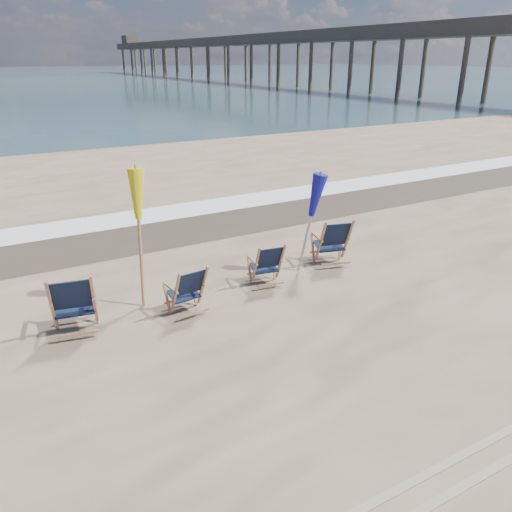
{
  "coord_description": "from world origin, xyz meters",
  "views": [
    {
      "loc": [
        -3.98,
        -4.84,
        4.14
      ],
      "look_at": [
        0.0,
        2.2,
        0.9
      ],
      "focal_mm": 35.0,
      "sensor_mm": 36.0,
      "label": 1
    }
  ],
  "objects_px": {
    "beach_chair_0": "(94,302)",
    "fishing_pier": "(243,53)",
    "beach_chair_1": "(203,287)",
    "umbrella_yellow": "(136,203)",
    "beach_chair_2": "(281,263)",
    "beach_chair_3": "(348,241)",
    "umbrella_blue": "(309,200)"
  },
  "relations": [
    {
      "from": "beach_chair_1",
      "to": "beach_chair_2",
      "type": "distance_m",
      "value": 1.77
    },
    {
      "from": "umbrella_yellow",
      "to": "fishing_pier",
      "type": "relative_size",
      "value": 0.02
    },
    {
      "from": "beach_chair_2",
      "to": "beach_chair_3",
      "type": "bearing_deg",
      "value": -166.6
    },
    {
      "from": "umbrella_yellow",
      "to": "umbrella_blue",
      "type": "relative_size",
      "value": 1.18
    },
    {
      "from": "beach_chair_0",
      "to": "fishing_pier",
      "type": "relative_size",
      "value": 0.01
    },
    {
      "from": "fishing_pier",
      "to": "beach_chair_1",
      "type": "bearing_deg",
      "value": -118.53
    },
    {
      "from": "beach_chair_0",
      "to": "umbrella_blue",
      "type": "height_order",
      "value": "umbrella_blue"
    },
    {
      "from": "beach_chair_0",
      "to": "beach_chair_3",
      "type": "relative_size",
      "value": 1.03
    },
    {
      "from": "fishing_pier",
      "to": "umbrella_yellow",
      "type": "bearing_deg",
      "value": -119.31
    },
    {
      "from": "beach_chair_1",
      "to": "fishing_pier",
      "type": "xyz_separation_m",
      "value": [
        38.96,
        71.66,
        4.19
      ]
    },
    {
      "from": "beach_chair_2",
      "to": "fishing_pier",
      "type": "xyz_separation_m",
      "value": [
        37.22,
        71.38,
        4.2
      ]
    },
    {
      "from": "beach_chair_0",
      "to": "fishing_pier",
      "type": "bearing_deg",
      "value": -108.53
    },
    {
      "from": "beach_chair_2",
      "to": "umbrella_blue",
      "type": "relative_size",
      "value": 0.45
    },
    {
      "from": "beach_chair_0",
      "to": "beach_chair_1",
      "type": "xyz_separation_m",
      "value": [
        1.79,
        -0.16,
        -0.1
      ]
    },
    {
      "from": "beach_chair_0",
      "to": "umbrella_blue",
      "type": "distance_m",
      "value": 4.51
    },
    {
      "from": "umbrella_yellow",
      "to": "fishing_pier",
      "type": "bearing_deg",
      "value": 60.69
    },
    {
      "from": "beach_chair_0",
      "to": "beach_chair_3",
      "type": "height_order",
      "value": "beach_chair_0"
    },
    {
      "from": "umbrella_blue",
      "to": "fishing_pier",
      "type": "height_order",
      "value": "fishing_pier"
    },
    {
      "from": "beach_chair_1",
      "to": "umbrella_blue",
      "type": "relative_size",
      "value": 0.45
    },
    {
      "from": "beach_chair_1",
      "to": "fishing_pier",
      "type": "bearing_deg",
      "value": -124.12
    },
    {
      "from": "umbrella_yellow",
      "to": "fishing_pier",
      "type": "xyz_separation_m",
      "value": [
        39.74,
        70.8,
        2.79
      ]
    },
    {
      "from": "beach_chair_3",
      "to": "umbrella_blue",
      "type": "xyz_separation_m",
      "value": [
        -0.9,
        0.18,
        0.98
      ]
    },
    {
      "from": "beach_chair_0",
      "to": "beach_chair_1",
      "type": "height_order",
      "value": "beach_chair_0"
    },
    {
      "from": "beach_chair_1",
      "to": "beach_chair_3",
      "type": "bearing_deg",
      "value": -178.61
    },
    {
      "from": "beach_chair_0",
      "to": "umbrella_yellow",
      "type": "xyz_separation_m",
      "value": [
        1.01,
        0.7,
        1.3
      ]
    },
    {
      "from": "beach_chair_2",
      "to": "umbrella_blue",
      "type": "xyz_separation_m",
      "value": [
        0.85,
        0.33,
        1.06
      ]
    },
    {
      "from": "beach_chair_1",
      "to": "umbrella_blue",
      "type": "height_order",
      "value": "umbrella_blue"
    },
    {
      "from": "beach_chair_2",
      "to": "beach_chair_1",
      "type": "bearing_deg",
      "value": 17.48
    },
    {
      "from": "beach_chair_0",
      "to": "fishing_pier",
      "type": "xyz_separation_m",
      "value": [
        40.75,
        71.5,
        4.09
      ]
    },
    {
      "from": "umbrella_yellow",
      "to": "fishing_pier",
      "type": "distance_m",
      "value": 81.24
    },
    {
      "from": "beach_chair_0",
      "to": "beach_chair_1",
      "type": "bearing_deg",
      "value": -173.99
    },
    {
      "from": "beach_chair_2",
      "to": "fishing_pier",
      "type": "relative_size",
      "value": 0.01
    }
  ]
}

